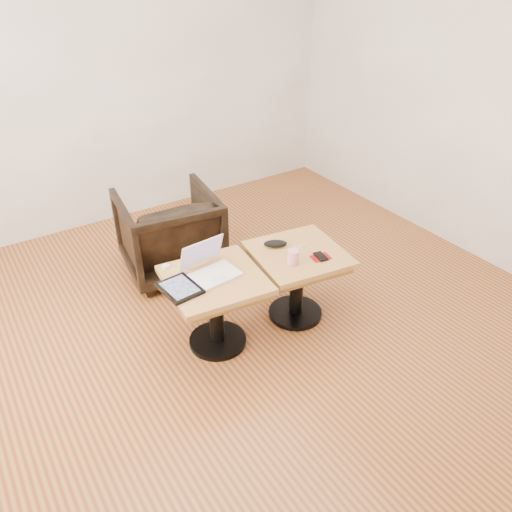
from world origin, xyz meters
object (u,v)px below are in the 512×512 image
striped_cup (293,257)px  side_table_right (298,268)px  laptop (210,268)px  armchair (169,233)px  side_table_left (215,294)px

striped_cup → side_table_right: bearing=37.6°
laptop → armchair: 1.00m
side_table_left → striped_cup: (0.51, -0.14, 0.19)m
side_table_left → side_table_right: (0.63, -0.05, 0.00)m
side_table_right → armchair: armchair is taller
side_table_right → striped_cup: striped_cup is taller
side_table_right → striped_cup: bearing=-134.5°
side_table_left → laptop: (0.00, 0.05, 0.18)m
side_table_left → laptop: size_ratio=2.00×
side_table_right → side_table_left: bearing=-176.6°
armchair → laptop: bearing=89.2°
armchair → side_table_left: bearing=89.6°
side_table_left → laptop: 0.19m
side_table_left → armchair: size_ratio=0.87×
side_table_left → striped_cup: bearing=-9.0°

